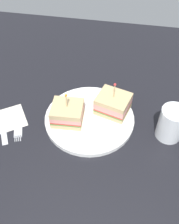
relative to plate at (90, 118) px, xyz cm
name	(u,v)px	position (x,y,z in cm)	size (l,w,h in cm)	color
ground_plane	(90,122)	(0.00, 0.00, -1.67)	(115.95, 115.95, 2.00)	black
plate	(90,118)	(0.00, 0.00, 0.00)	(25.29, 25.29, 1.34)	white
sandwich_half_front	(68,113)	(-2.09, 5.72, 3.31)	(8.13, 8.84, 9.74)	tan
sandwich_half_back	(113,104)	(3.64, -6.10, 3.42)	(9.75, 10.48, 10.27)	tan
drink_glass	(171,125)	(-1.28, -21.89, 3.39)	(6.90, 6.90, 9.37)	silver
napkin	(10,118)	(-3.74, 22.57, -0.60)	(9.16, 8.25, 0.15)	beige
fork	(18,127)	(-6.49, 19.06, -0.50)	(12.27, 5.40, 0.35)	silver
knife	(3,129)	(-7.76, 23.01, -0.50)	(11.79, 7.27, 0.35)	silver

